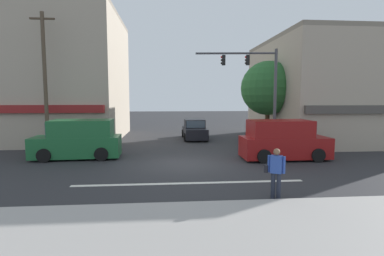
{
  "coord_description": "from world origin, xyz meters",
  "views": [
    {
      "loc": [
        -0.89,
        -14.79,
        3.29
      ],
      "look_at": [
        0.56,
        2.0,
        1.6
      ],
      "focal_mm": 28.0,
      "sensor_mm": 36.0,
      "label": 1
    }
  ],
  "objects_px": {
    "sedan_crossing_rightbound": "(194,130)",
    "pedestrian_foreground_with_bag": "(275,170)",
    "van_waiting_far": "(283,141)",
    "traffic_light_mast": "(259,83)",
    "street_tree": "(268,88)",
    "van_approaching_near": "(79,140)",
    "utility_pole_near_left": "(45,81)"
  },
  "relations": [
    {
      "from": "utility_pole_near_left",
      "to": "van_waiting_far",
      "type": "xyz_separation_m",
      "value": [
        13.39,
        -3.21,
        -3.29
      ]
    },
    {
      "from": "pedestrian_foreground_with_bag",
      "to": "traffic_light_mast",
      "type": "bearing_deg",
      "value": 76.34
    },
    {
      "from": "utility_pole_near_left",
      "to": "traffic_light_mast",
      "type": "distance_m",
      "value": 12.77
    },
    {
      "from": "street_tree",
      "to": "utility_pole_near_left",
      "type": "distance_m",
      "value": 14.75
    },
    {
      "from": "street_tree",
      "to": "pedestrian_foreground_with_bag",
      "type": "distance_m",
      "value": 12.92
    },
    {
      "from": "street_tree",
      "to": "traffic_light_mast",
      "type": "bearing_deg",
      "value": -116.9
    },
    {
      "from": "street_tree",
      "to": "sedan_crossing_rightbound",
      "type": "bearing_deg",
      "value": 152.57
    },
    {
      "from": "street_tree",
      "to": "pedestrian_foreground_with_bag",
      "type": "xyz_separation_m",
      "value": [
        -3.83,
        -11.96,
        -3.04
      ]
    },
    {
      "from": "utility_pole_near_left",
      "to": "pedestrian_foreground_with_bag",
      "type": "bearing_deg",
      "value": -41.26
    },
    {
      "from": "street_tree",
      "to": "traffic_light_mast",
      "type": "xyz_separation_m",
      "value": [
        -1.77,
        -3.49,
        0.18
      ]
    },
    {
      "from": "utility_pole_near_left",
      "to": "sedan_crossing_rightbound",
      "type": "distance_m",
      "value": 11.36
    },
    {
      "from": "van_waiting_far",
      "to": "street_tree",
      "type": "bearing_deg",
      "value": 79.07
    },
    {
      "from": "sedan_crossing_rightbound",
      "to": "pedestrian_foreground_with_bag",
      "type": "relative_size",
      "value": 2.46
    },
    {
      "from": "traffic_light_mast",
      "to": "van_approaching_near",
      "type": "relative_size",
      "value": 1.33
    },
    {
      "from": "street_tree",
      "to": "van_approaching_near",
      "type": "relative_size",
      "value": 1.27
    },
    {
      "from": "street_tree",
      "to": "van_approaching_near",
      "type": "distance_m",
      "value": 13.31
    },
    {
      "from": "van_waiting_far",
      "to": "traffic_light_mast",
      "type": "bearing_deg",
      "value": 105.8
    },
    {
      "from": "traffic_light_mast",
      "to": "pedestrian_foreground_with_bag",
      "type": "xyz_separation_m",
      "value": [
        -2.06,
        -8.47,
        -3.22
      ]
    },
    {
      "from": "traffic_light_mast",
      "to": "sedan_crossing_rightbound",
      "type": "relative_size",
      "value": 1.51
    },
    {
      "from": "utility_pole_near_left",
      "to": "street_tree",
      "type": "bearing_deg",
      "value": 10.1
    },
    {
      "from": "utility_pole_near_left",
      "to": "pedestrian_foreground_with_bag",
      "type": "height_order",
      "value": "utility_pole_near_left"
    },
    {
      "from": "street_tree",
      "to": "utility_pole_near_left",
      "type": "height_order",
      "value": "utility_pole_near_left"
    },
    {
      "from": "utility_pole_near_left",
      "to": "traffic_light_mast",
      "type": "height_order",
      "value": "utility_pole_near_left"
    },
    {
      "from": "traffic_light_mast",
      "to": "pedestrian_foreground_with_bag",
      "type": "distance_m",
      "value": 9.29
    },
    {
      "from": "utility_pole_near_left",
      "to": "traffic_light_mast",
      "type": "xyz_separation_m",
      "value": [
        12.74,
        -0.91,
        -0.12
      ]
    },
    {
      "from": "sedan_crossing_rightbound",
      "to": "street_tree",
      "type": "bearing_deg",
      "value": -27.43
    },
    {
      "from": "street_tree",
      "to": "traffic_light_mast",
      "type": "relative_size",
      "value": 0.96
    },
    {
      "from": "van_approaching_near",
      "to": "sedan_crossing_rightbound",
      "type": "height_order",
      "value": "van_approaching_near"
    },
    {
      "from": "sedan_crossing_rightbound",
      "to": "pedestrian_foreground_with_bag",
      "type": "bearing_deg",
      "value": -85.07
    },
    {
      "from": "traffic_light_mast",
      "to": "van_approaching_near",
      "type": "bearing_deg",
      "value": -174.04
    },
    {
      "from": "utility_pole_near_left",
      "to": "sedan_crossing_rightbound",
      "type": "xyz_separation_m",
      "value": [
        9.42,
        5.23,
        -3.59
      ]
    },
    {
      "from": "utility_pole_near_left",
      "to": "van_approaching_near",
      "type": "bearing_deg",
      "value": -39.88
    }
  ]
}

